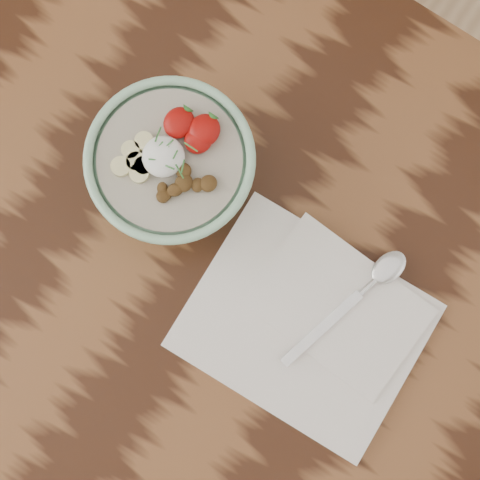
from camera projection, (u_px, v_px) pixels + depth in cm
name	position (u px, v px, depth cm)	size (l,w,h in cm)	color
table	(208.00, 281.00, 91.71)	(160.00, 90.00, 75.00)	#32180C
breakfast_bowl	(173.00, 167.00, 77.57)	(19.17, 19.17, 12.54)	#96C9A5
napkin	(311.00, 321.00, 81.09)	(28.28, 23.28, 1.68)	white
spoon	(372.00, 283.00, 80.27)	(7.05, 19.57, 1.03)	silver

